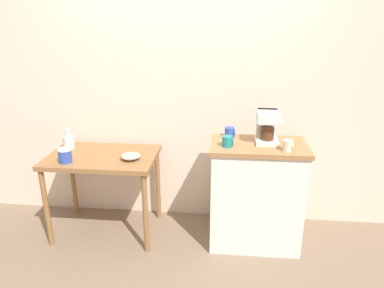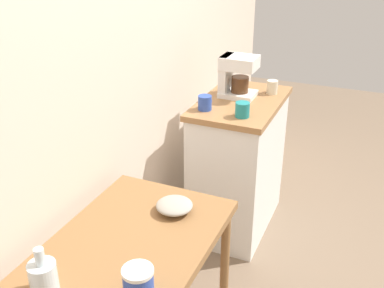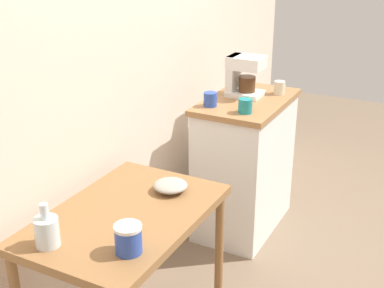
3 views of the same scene
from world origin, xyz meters
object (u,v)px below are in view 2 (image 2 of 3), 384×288
Objects in this scene: coffee_maker at (236,74)px; mug_blue at (205,103)px; glass_carafe_vase at (43,277)px; bowl_stoneware at (174,206)px; mug_dark_teal at (243,110)px; mug_small_cream at (272,87)px; canister_enamel at (138,283)px.

coffee_maker is 0.33m from mug_blue.
bowl_stoneware is at bearing -17.71° from glass_carafe_vase.
mug_small_cream reaches higher than mug_dark_teal.
glass_carafe_vase is 1.57× the size of canister_enamel.
mug_small_cream is (0.45, -0.06, 0.00)m from mug_dark_teal.
mug_small_cream is at bearing -9.25° from glass_carafe_vase.
bowl_stoneware is 0.53m from canister_enamel.
canister_enamel is 1.33m from mug_dark_teal.
mug_dark_teal is at bearing -9.96° from glass_carafe_vase.
coffee_maker is 0.27m from mug_small_cream.
mug_blue is at bearing -0.58° from glass_carafe_vase.
bowl_stoneware is at bearing 175.15° from mug_small_cream.
mug_dark_teal is (-0.32, -0.15, -0.10)m from coffee_maker.
glass_carafe_vase is at bearing 162.29° from bowl_stoneware.
canister_enamel is at bearing -167.94° from bowl_stoneware.
canister_enamel is (0.11, -0.31, -0.01)m from glass_carafe_vase.
glass_carafe_vase is 2.12× the size of mug_small_cream.
glass_carafe_vase is (-0.63, 0.20, 0.04)m from bowl_stoneware.
mug_blue is at bearing 146.17° from mug_small_cream.
coffee_maker is 0.37m from mug_dark_teal.
canister_enamel is 1.33× the size of mug_dark_teal.
coffee_maker reaches higher than mug_dark_teal.
mug_small_cream is at bearing 0.13° from canister_enamel.
mug_small_cream reaches higher than canister_enamel.
bowl_stoneware is 0.86m from mug_blue.
glass_carafe_vase is 1.92m from mug_small_cream.
mug_dark_teal reaches higher than bowl_stoneware.
bowl_stoneware is 1.88× the size of mug_small_cream.
glass_carafe_vase is 1.77m from coffee_maker.
bowl_stoneware is at bearing -174.86° from coffee_maker.
mug_small_cream reaches higher than glass_carafe_vase.
mug_small_cream is at bearing -4.85° from bowl_stoneware.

